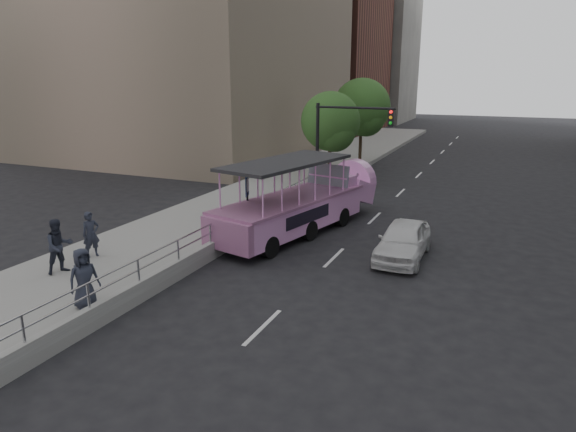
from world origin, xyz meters
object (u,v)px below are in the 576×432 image
car (403,240)px  street_tree_near (331,124)px  traffic_signal (339,137)px  duck_boat (304,203)px  street_tree_far (363,109)px  pedestrian_near (91,234)px  parking_sign (248,199)px  pedestrian_mid (59,246)px  pedestrian_far (84,278)px

car → street_tree_near: size_ratio=0.72×
car → traffic_signal: size_ratio=0.79×
duck_boat → street_tree_far: size_ratio=1.55×
pedestrian_near → traffic_signal: size_ratio=0.32×
street_tree_near → street_tree_far: 6.02m
parking_sign → traffic_signal: traffic_signal is taller
duck_boat → car: size_ratio=2.45×
parking_sign → street_tree_far: size_ratio=0.43×
car → pedestrian_near: (-10.10, -5.12, 0.43)m
pedestrian_near → street_tree_near: street_tree_near is taller
traffic_signal → street_tree_near: bearing=115.0°
pedestrian_mid → street_tree_near: street_tree_near is taller
duck_boat → street_tree_near: (-1.91, 9.02, 2.62)m
car → street_tree_near: bearing=120.9°
car → street_tree_far: size_ratio=0.63×
pedestrian_far → traffic_signal: 16.24m
street_tree_near → pedestrian_near: bearing=-102.1°
car → parking_sign: 6.44m
pedestrian_far → traffic_signal: (2.11, 15.93, 2.33)m
pedestrian_far → street_tree_far: (0.72, 25.36, 3.14)m
duck_boat → traffic_signal: traffic_signal is taller
duck_boat → parking_sign: (-1.61, -2.21, 0.53)m
pedestrian_far → pedestrian_near: bearing=63.7°
duck_boat → street_tree_far: (-1.71, 15.02, 3.10)m
duck_boat → pedestrian_near: bearing=-127.3°
pedestrian_far → parking_sign: bearing=16.3°
street_tree_near → pedestrian_mid: bearing=-100.4°
duck_boat → street_tree_near: bearing=102.0°
pedestrian_far → traffic_signal: traffic_signal is taller
pedestrian_far → street_tree_near: 19.54m
car → pedestrian_far: (-7.17, -8.41, 0.47)m
traffic_signal → street_tree_far: size_ratio=0.81×
pedestrian_mid → street_tree_near: size_ratio=0.32×
parking_sign → street_tree_far: 17.42m
duck_boat → pedestrian_mid: bearing=-120.7°
pedestrian_near → parking_sign: bearing=-11.3°
pedestrian_mid → parking_sign: bearing=-8.3°
duck_boat → car: duck_boat is taller
pedestrian_near → street_tree_near: bearing=14.4°
duck_boat → street_tree_near: 9.58m
parking_sign → pedestrian_far: bearing=-95.8°
pedestrian_far → street_tree_far: 25.56m
street_tree_near → car: bearing=-58.7°
pedestrian_near → parking_sign: parking_sign is taller
pedestrian_mid → parking_sign: (3.54, 6.44, 0.52)m
duck_boat → pedestrian_mid: (-5.15, -8.65, 0.01)m
street_tree_near → duck_boat: bearing=-78.0°
car → traffic_signal: bearing=123.5°
car → street_tree_far: 18.49m
car → pedestrian_far: bearing=-130.9°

